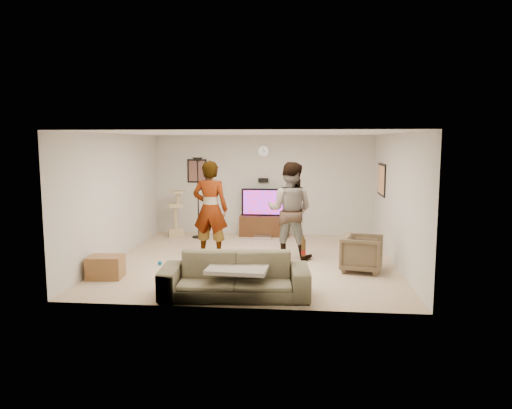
# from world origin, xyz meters

# --- Properties ---
(floor) EXTENTS (5.50, 5.50, 0.02)m
(floor) POSITION_xyz_m (0.00, 0.00, -0.01)
(floor) COLOR tan
(floor) RESTS_ON ground
(ceiling) EXTENTS (5.50, 5.50, 0.02)m
(ceiling) POSITION_xyz_m (0.00, 0.00, 2.51)
(ceiling) COLOR white
(ceiling) RESTS_ON wall_back
(wall_back) EXTENTS (5.50, 0.04, 2.50)m
(wall_back) POSITION_xyz_m (0.00, 2.75, 1.25)
(wall_back) COLOR beige
(wall_back) RESTS_ON floor
(wall_front) EXTENTS (5.50, 0.04, 2.50)m
(wall_front) POSITION_xyz_m (0.00, -2.75, 1.25)
(wall_front) COLOR beige
(wall_front) RESTS_ON floor
(wall_left) EXTENTS (0.04, 5.50, 2.50)m
(wall_left) POSITION_xyz_m (-2.75, 0.00, 1.25)
(wall_left) COLOR beige
(wall_left) RESTS_ON floor
(wall_right) EXTENTS (0.04, 5.50, 2.50)m
(wall_right) POSITION_xyz_m (2.75, 0.00, 1.25)
(wall_right) COLOR beige
(wall_right) RESTS_ON floor
(wall_clock) EXTENTS (0.26, 0.04, 0.26)m
(wall_clock) POSITION_xyz_m (0.00, 2.72, 2.10)
(wall_clock) COLOR white
(wall_clock) RESTS_ON wall_back
(wall_speaker) EXTENTS (0.25, 0.10, 0.10)m
(wall_speaker) POSITION_xyz_m (0.00, 2.69, 1.38)
(wall_speaker) COLOR black
(wall_speaker) RESTS_ON wall_back
(picture_back) EXTENTS (0.42, 0.03, 0.52)m
(picture_back) POSITION_xyz_m (-1.70, 2.73, 1.60)
(picture_back) COLOR brown
(picture_back) RESTS_ON wall_back
(picture_right) EXTENTS (0.03, 0.78, 0.62)m
(picture_right) POSITION_xyz_m (2.73, 1.60, 1.50)
(picture_right) COLOR #FFAC70
(picture_right) RESTS_ON wall_right
(tv_stand) EXTENTS (1.22, 0.45, 0.51)m
(tv_stand) POSITION_xyz_m (0.04, 2.50, 0.26)
(tv_stand) COLOR #3D2211
(tv_stand) RESTS_ON floor
(console_box) EXTENTS (0.40, 0.30, 0.07)m
(console_box) POSITION_xyz_m (0.03, 2.11, 0.04)
(console_box) COLOR #B5B4C2
(console_box) RESTS_ON floor
(tv) EXTENTS (1.14, 0.08, 0.68)m
(tv) POSITION_xyz_m (0.04, 2.50, 0.85)
(tv) COLOR black
(tv) RESTS_ON tv_stand
(tv_screen) EXTENTS (1.05, 0.01, 0.59)m
(tv_screen) POSITION_xyz_m (0.04, 2.46, 0.85)
(tv_screen) COLOR #5C1CF3
(tv_screen) RESTS_ON tv
(floor_lamp) EXTENTS (0.32, 0.32, 1.96)m
(floor_lamp) POSITION_xyz_m (-1.55, 2.12, 0.98)
(floor_lamp) COLOR black
(floor_lamp) RESTS_ON floor
(cat_tree) EXTENTS (0.47, 0.47, 1.15)m
(cat_tree) POSITION_xyz_m (-2.14, 2.22, 0.58)
(cat_tree) COLOR tan
(cat_tree) RESTS_ON floor
(person_left) EXTENTS (0.75, 0.52, 1.97)m
(person_left) POSITION_xyz_m (-0.88, 0.21, 0.98)
(person_left) COLOR #BBBBBC
(person_left) RESTS_ON floor
(person_right) EXTENTS (1.08, 0.93, 1.94)m
(person_right) POSITION_xyz_m (0.73, 0.26, 0.97)
(person_right) COLOR #296795
(person_right) RESTS_ON floor
(sofa) EXTENTS (2.30, 1.04, 0.65)m
(sofa) POSITION_xyz_m (-0.04, -2.24, 0.33)
(sofa) COLOR brown
(sofa) RESTS_ON floor
(throw_blanket) EXTENTS (0.95, 0.76, 0.06)m
(throw_blanket) POSITION_xyz_m (0.01, -2.24, 0.44)
(throw_blanket) COLOR #A69A8A
(throw_blanket) RESTS_ON sofa
(beer_bottle) EXTENTS (0.06, 0.06, 0.25)m
(beer_bottle) POSITION_xyz_m (0.99, -2.24, 0.78)
(beer_bottle) COLOR #553514
(beer_bottle) RESTS_ON sofa
(armchair) EXTENTS (0.86, 0.85, 0.66)m
(armchair) POSITION_xyz_m (2.06, -0.61, 0.33)
(armchair) COLOR brown
(armchair) RESTS_ON floor
(side_table) EXTENTS (0.61, 0.48, 0.39)m
(side_table) POSITION_xyz_m (-2.40, -1.47, 0.19)
(side_table) COLOR brown
(side_table) RESTS_ON floor
(toy_ball) EXTENTS (0.08, 0.08, 0.08)m
(toy_ball) POSITION_xyz_m (-1.72, -0.55, 0.04)
(toy_ball) COLOR #06578D
(toy_ball) RESTS_ON floor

